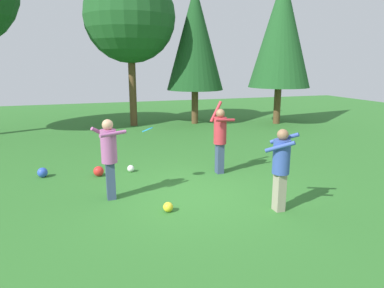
# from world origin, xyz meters

# --- Properties ---
(ground_plane) EXTENTS (40.00, 40.00, 0.00)m
(ground_plane) POSITION_xyz_m (0.00, 0.00, 0.00)
(ground_plane) COLOR #2D6B28
(person_thrower) EXTENTS (0.62, 0.58, 1.95)m
(person_thrower) POSITION_xyz_m (1.17, 1.25, 1.06)
(person_thrower) COLOR #38476B
(person_thrower) RESTS_ON ground_plane
(person_catcher) EXTENTS (0.75, 0.69, 1.78)m
(person_catcher) POSITION_xyz_m (-1.82, 0.29, 1.06)
(person_catcher) COLOR #38476B
(person_catcher) RESTS_ON ground_plane
(person_bystander) EXTENTS (0.75, 0.74, 1.69)m
(person_bystander) POSITION_xyz_m (1.37, -1.41, 1.00)
(person_bystander) COLOR gray
(person_bystander) RESTS_ON ground_plane
(frisbee) EXTENTS (0.37, 0.37, 0.13)m
(frisbee) POSITION_xyz_m (-0.88, 0.76, 1.42)
(frisbee) COLOR #2393D1
(ball_blue) EXTENTS (0.26, 0.26, 0.26)m
(ball_blue) POSITION_xyz_m (-3.40, 2.36, 0.13)
(ball_blue) COLOR blue
(ball_blue) RESTS_ON ground_plane
(ball_red) EXTENTS (0.27, 0.27, 0.27)m
(ball_red) POSITION_xyz_m (-1.99, 2.00, 0.14)
(ball_red) COLOR red
(ball_red) RESTS_ON ground_plane
(ball_white) EXTENTS (0.19, 0.19, 0.19)m
(ball_white) POSITION_xyz_m (-1.12, 2.10, 0.10)
(ball_white) COLOR white
(ball_white) RESTS_ON ground_plane
(ball_yellow) EXTENTS (0.20, 0.20, 0.20)m
(ball_yellow) POSITION_xyz_m (-0.80, -0.78, 0.10)
(ball_yellow) COLOR yellow
(ball_yellow) RESTS_ON ground_plane
(tree_right) EXTENTS (2.74, 2.74, 6.54)m
(tree_right) POSITION_xyz_m (3.11, 9.07, 4.08)
(tree_right) COLOR brown
(tree_right) RESTS_ON ground_plane
(tree_far_right) EXTENTS (2.94, 2.94, 7.02)m
(tree_far_right) POSITION_xyz_m (6.97, 7.78, 4.39)
(tree_far_right) COLOR brown
(tree_far_right) RESTS_ON ground_plane
(tree_center) EXTENTS (4.13, 4.13, 7.06)m
(tree_center) POSITION_xyz_m (0.12, 9.46, 4.97)
(tree_center) COLOR brown
(tree_center) RESTS_ON ground_plane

